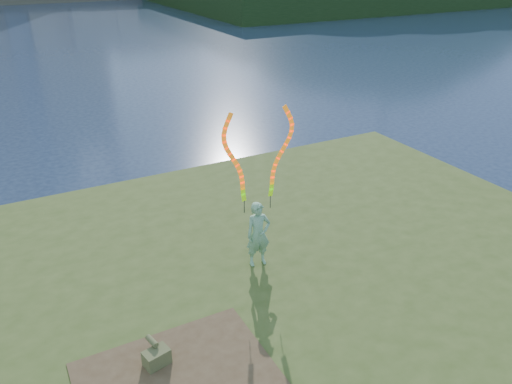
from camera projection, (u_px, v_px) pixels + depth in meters
ground at (226, 287)px, 11.92m from camera, size 320.00×320.00×0.00m
grassy_knoll at (273, 335)px, 9.95m from camera, size 20.00×18.00×0.80m
woman_with_ribbons at (258, 207)px, 10.81m from camera, size 2.01×0.42×3.93m
canvas_bag at (156, 357)px, 8.56m from camera, size 0.49×0.55×0.41m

